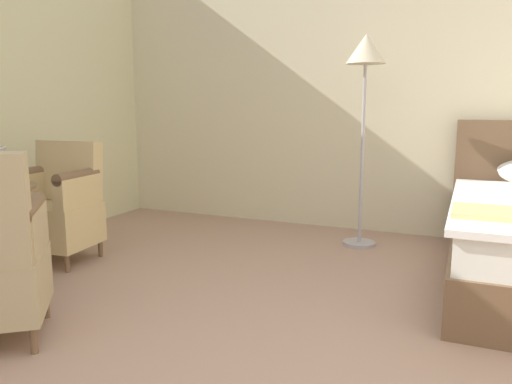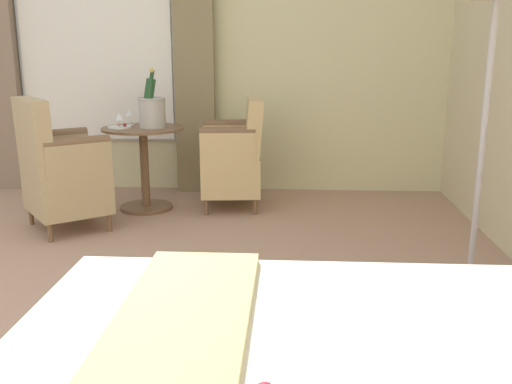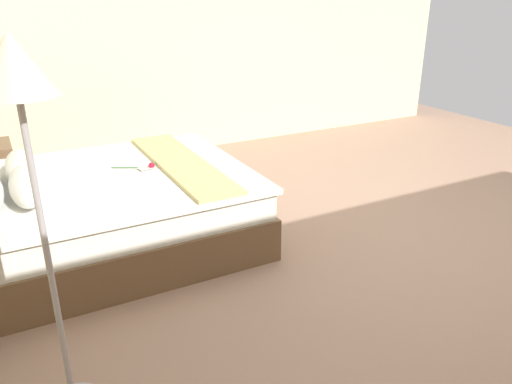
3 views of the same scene
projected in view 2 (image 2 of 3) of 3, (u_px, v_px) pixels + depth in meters
wall_window_side at (98, 35)px, 5.32m from camera, size 0.27×6.60×2.91m
floor_lamp_brass at (496, 10)px, 2.48m from camera, size 0.33×0.33×1.77m
side_table_round at (144, 162)px, 4.75m from camera, size 0.67×0.67×0.69m
champagne_bucket at (152, 109)px, 4.64m from camera, size 0.23×0.23×0.48m
wine_glass_near_bucket at (129, 114)px, 4.80m from camera, size 0.07×0.07×0.14m
wine_glass_near_edge at (119, 117)px, 4.55m from camera, size 0.08×0.08×0.13m
snack_plate at (120, 127)px, 4.66m from camera, size 0.20×0.20×0.04m
armchair_by_window at (235, 158)px, 4.81m from camera, size 0.61×0.56×0.92m
armchair_facing_bed at (60, 172)px, 4.20m from camera, size 0.78×0.77×0.98m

